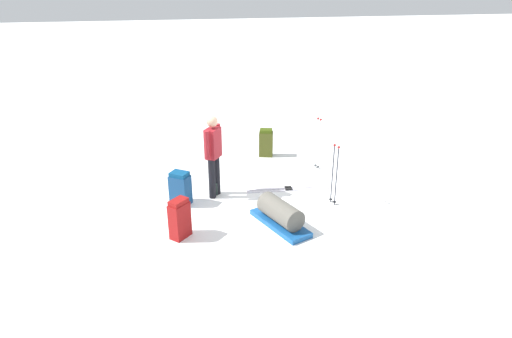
{
  "coord_description": "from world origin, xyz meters",
  "views": [
    {
      "loc": [
        7.91,
        -1.55,
        4.19
      ],
      "look_at": [
        0.0,
        0.0,
        0.7
      ],
      "focal_mm": 31.6,
      "sensor_mm": 36.0,
      "label": 1
    }
  ],
  "objects": [
    {
      "name": "ground_plane",
      "position": [
        0.0,
        0.0,
        0.0
      ],
      "size": [
        80.0,
        80.0,
        0.0
      ],
      "primitive_type": "plane",
      "color": "white"
    },
    {
      "name": "skier_standing",
      "position": [
        -0.4,
        -0.78,
        0.95
      ],
      "size": [
        0.49,
        0.37,
        1.7
      ],
      "color": "black",
      "rests_on": "ground_plane"
    },
    {
      "name": "ski_pair_near",
      "position": [
        -0.38,
        0.77,
        0.01
      ],
      "size": [
        0.31,
        1.78,
        0.05
      ],
      "color": "silver",
      "rests_on": "ground_plane"
    },
    {
      "name": "backpack_large_dark",
      "position": [
        1.07,
        -1.54,
        0.35
      ],
      "size": [
        0.41,
        0.4,
        0.72
      ],
      "color": "maroon",
      "rests_on": "ground_plane"
    },
    {
      "name": "backpack_bright",
      "position": [
        -0.17,
        -1.48,
        0.34
      ],
      "size": [
        0.44,
        0.46,
        0.68
      ],
      "color": "navy",
      "rests_on": "ground_plane"
    },
    {
      "name": "backpack_small_spare",
      "position": [
        -2.36,
        0.72,
        0.34
      ],
      "size": [
        0.32,
        0.39,
        0.7
      ],
      "color": "#404517",
      "rests_on": "ground_plane"
    },
    {
      "name": "ski_poles_planted_near",
      "position": [
        0.39,
        1.48,
        0.69
      ],
      "size": [
        0.19,
        0.11,
        1.24
      ],
      "color": "black",
      "rests_on": "ground_plane"
    },
    {
      "name": "ski_poles_planted_far",
      "position": [
        -1.35,
        1.72,
        0.69
      ],
      "size": [
        0.17,
        0.1,
        1.23
      ],
      "color": "#ADB9C4",
      "rests_on": "ground_plane"
    },
    {
      "name": "gear_sled",
      "position": [
        1.03,
        0.24,
        0.22
      ],
      "size": [
        1.38,
        0.92,
        0.49
      ],
      "color": "#175095",
      "rests_on": "ground_plane"
    },
    {
      "name": "thermos_bottle",
      "position": [
        -0.41,
        -0.76,
        0.13
      ],
      "size": [
        0.07,
        0.07,
        0.26
      ],
      "primitive_type": "cylinder",
      "color": "black",
      "rests_on": "ground_plane"
    }
  ]
}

